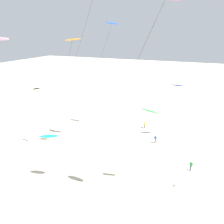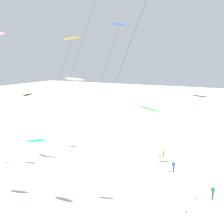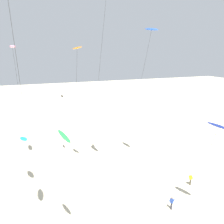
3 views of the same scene
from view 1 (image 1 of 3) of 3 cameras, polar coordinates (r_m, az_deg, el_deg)
name	(u,v)px [view 1 (image 1 of 3)]	position (r m, az deg, el deg)	size (l,w,h in m)	color
ground_plane	(182,163)	(35.04, 19.74, -13.78)	(260.00, 260.00, 0.00)	beige
kite_blue	(111,25)	(38.75, -0.16, 24.01)	(1.38, 10.10, 21.76)	blue
kite_black	(36,90)	(34.98, -21.09, 5.98)	(0.55, 3.88, 11.63)	black
kite_green	(149,112)	(23.22, 10.68, -0.07)	(1.10, 5.86, 11.74)	green
kite_navy	(178,86)	(37.78, 18.49, 7.18)	(1.43, 4.72, 11.18)	navy
kite_orange	(72,42)	(30.67, -11.55, 19.19)	(1.34, 8.85, 19.09)	orange
kite_teal	(49,136)	(27.20, -17.85, -6.73)	(1.30, 3.27, 7.50)	teal
kite_magenta	(164,0)	(18.30, 14.93, 28.84)	(1.33, 11.02, 22.72)	#D8339E
kite_white	(75,73)	(35.88, -10.64, 11.03)	(1.24, 6.52, 13.59)	white
kite_flyer_nearest	(191,166)	(33.34, 21.90, -14.24)	(0.58, 0.60, 1.67)	navy
kite_flyer_middle	(145,124)	(44.29, 9.43, -3.59)	(0.57, 0.54, 1.67)	#4C4738
kite_flyer_furthest	(155,139)	(38.78, 12.44, -7.70)	(0.68, 0.69, 1.67)	#33333D
marker_flag	(182,180)	(29.29, 19.68, -18.01)	(0.57, 0.05, 2.10)	gray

